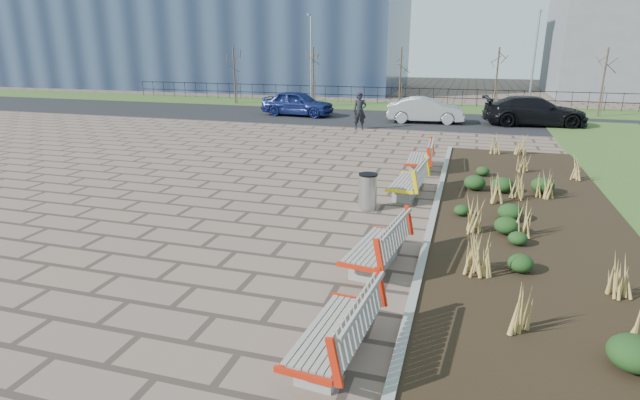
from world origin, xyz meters
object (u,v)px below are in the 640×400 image
(bench_d, at_px, (419,156))
(bench_b, at_px, (375,244))
(lamp_east, at_px, (533,65))
(car_blue, at_px, (298,103))
(car_silver, at_px, (425,110))
(lamp_west, at_px, (311,62))
(bench_a, at_px, (332,328))
(car_black, at_px, (534,111))
(litter_bin, at_px, (368,192))
(bench_c, at_px, (407,179))
(pedestrian, at_px, (360,111))

(bench_d, bearing_deg, bench_b, -92.20)
(bench_d, distance_m, lamp_east, 16.91)
(bench_b, distance_m, car_blue, 21.75)
(bench_b, distance_m, bench_d, 8.27)
(car_silver, height_order, lamp_west, lamp_west)
(bench_b, bearing_deg, bench_a, -82.13)
(bench_d, height_order, car_silver, car_silver)
(car_silver, distance_m, car_black, 5.74)
(bench_b, height_order, car_silver, car_silver)
(lamp_west, bearing_deg, bench_a, -71.82)
(litter_bin, xyz_separation_m, lamp_west, (-8.15, 20.70, 2.56))
(car_black, xyz_separation_m, lamp_east, (0.09, 4.17, 2.24))
(car_black, relative_size, lamp_west, 0.89)
(car_silver, distance_m, lamp_west, 9.80)
(car_silver, xyz_separation_m, lamp_west, (-8.21, 4.83, 2.33))
(bench_c, xyz_separation_m, litter_bin, (-0.85, -1.54, -0.02))
(pedestrian, bearing_deg, lamp_west, 103.70)
(car_blue, bearing_deg, bench_a, -154.71)
(bench_b, relative_size, bench_c, 1.00)
(bench_b, height_order, lamp_west, lamp_west)
(litter_bin, xyz_separation_m, car_silver, (0.06, 15.87, 0.23))
(bench_a, height_order, bench_c, same)
(lamp_west, bearing_deg, bench_b, -69.62)
(pedestrian, xyz_separation_m, lamp_west, (-5.16, 8.02, 2.10))
(bench_a, xyz_separation_m, bench_d, (0.00, 11.46, 0.00))
(car_blue, xyz_separation_m, car_black, (13.44, 0.05, 0.03))
(bench_d, xyz_separation_m, car_black, (4.91, 11.79, 0.30))
(pedestrian, bearing_deg, bench_c, -89.98)
(bench_c, xyz_separation_m, car_black, (4.91, 14.99, 0.30))
(litter_bin, bearing_deg, car_blue, 114.99)
(bench_a, relative_size, bench_b, 1.00)
(lamp_west, bearing_deg, car_silver, -30.48)
(bench_b, bearing_deg, bench_c, 97.87)
(car_blue, bearing_deg, bench_c, -145.17)
(bench_b, xyz_separation_m, bench_d, (0.00, 8.27, 0.00))
(car_blue, bearing_deg, bench_d, -138.89)
(litter_bin, xyz_separation_m, car_blue, (-7.68, 16.48, 0.29))
(pedestrian, distance_m, lamp_west, 9.76)
(car_blue, bearing_deg, pedestrian, -123.96)
(car_black, xyz_separation_m, lamp_west, (-13.91, 4.17, 2.24))
(bench_b, relative_size, lamp_west, 0.35)
(car_black, height_order, lamp_west, lamp_west)
(bench_d, distance_m, car_blue, 14.51)
(bench_a, distance_m, lamp_west, 28.96)
(bench_c, distance_m, lamp_west, 21.32)
(car_black, bearing_deg, litter_bin, 154.07)
(litter_bin, relative_size, car_silver, 0.23)
(litter_bin, bearing_deg, lamp_west, 111.49)
(bench_c, distance_m, car_silver, 14.35)
(car_black, distance_m, lamp_west, 14.69)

